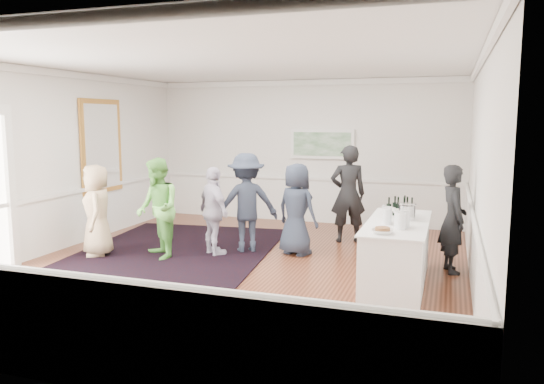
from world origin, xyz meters
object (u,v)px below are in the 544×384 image
(bartender, at_px, (453,219))
(guest_navy, at_px, (297,209))
(guest_lilac, at_px, (214,211))
(ice_bucket, at_px, (407,212))
(guest_tan, at_px, (97,211))
(guest_green, at_px, (158,209))
(nut_bowl, at_px, (382,231))
(guest_dark_a, at_px, (246,203))
(guest_dark_b, at_px, (348,194))
(serving_table, at_px, (397,253))

(bartender, bearing_deg, guest_navy, 67.78)
(guest_lilac, xyz_separation_m, ice_bucket, (3.25, -0.43, 0.25))
(guest_tan, bearing_deg, guest_green, 64.46)
(bartender, distance_m, guest_green, 4.74)
(guest_tan, height_order, nut_bowl, guest_tan)
(guest_tan, xyz_separation_m, guest_green, (1.07, 0.19, 0.06))
(guest_dark_a, xyz_separation_m, guest_dark_b, (1.56, 1.31, 0.05))
(serving_table, xyz_separation_m, ice_bucket, (0.11, 0.19, 0.56))
(guest_lilac, height_order, ice_bucket, guest_lilac)
(nut_bowl, bearing_deg, guest_tan, 170.92)
(guest_lilac, bearing_deg, guest_green, 69.46)
(guest_lilac, relative_size, guest_dark_b, 0.83)
(serving_table, distance_m, bartender, 1.20)
(nut_bowl, bearing_deg, guest_green, 165.79)
(serving_table, bearing_deg, guest_lilac, 168.78)
(guest_dark_a, bearing_deg, guest_navy, 155.40)
(guest_tan, height_order, guest_navy, guest_navy)
(guest_tan, xyz_separation_m, guest_navy, (3.21, 1.18, 0.01))
(guest_lilac, distance_m, nut_bowl, 3.37)
(guest_green, relative_size, nut_bowl, 6.20)
(ice_bucket, bearing_deg, bartender, 46.62)
(ice_bucket, bearing_deg, guest_green, -179.16)
(guest_dark_b, bearing_deg, bartender, 119.96)
(bartender, bearing_deg, guest_lilac, 77.07)
(serving_table, bearing_deg, bartender, 49.32)
(guest_green, height_order, guest_lilac, guest_green)
(guest_tan, bearing_deg, serving_table, 55.22)
(guest_tan, relative_size, guest_navy, 0.99)
(guest_lilac, height_order, guest_dark_b, guest_dark_b)
(guest_tan, bearing_deg, bartender, 63.66)
(guest_dark_a, distance_m, nut_bowl, 3.19)
(serving_table, xyz_separation_m, guest_lilac, (-3.14, 0.62, 0.31))
(serving_table, relative_size, guest_dark_b, 1.20)
(guest_navy, bearing_deg, guest_green, 46.01)
(serving_table, height_order, bartender, bartender)
(guest_lilac, height_order, guest_navy, guest_navy)
(guest_tan, relative_size, guest_lilac, 1.03)
(bartender, relative_size, guest_green, 0.98)
(ice_bucket, xyz_separation_m, nut_bowl, (-0.22, -1.03, -0.08))
(guest_dark_b, relative_size, ice_bucket, 7.12)
(guest_navy, distance_m, ice_bucket, 2.14)
(guest_lilac, distance_m, ice_bucket, 3.29)
(guest_green, distance_m, guest_navy, 2.35)
(guest_green, bearing_deg, guest_lilac, 75.79)
(guest_tan, relative_size, guest_dark_b, 0.85)
(bartender, xyz_separation_m, ice_bucket, (-0.64, -0.67, 0.18))
(bartender, xyz_separation_m, guest_dark_b, (-1.89, 1.47, 0.10))
(guest_dark_b, bearing_deg, ice_bucket, 98.17)
(guest_dark_a, bearing_deg, guest_green, 5.29)
(guest_tan, xyz_separation_m, nut_bowl, (4.90, -0.78, 0.15))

